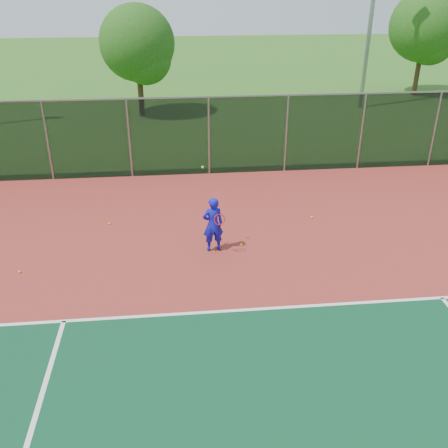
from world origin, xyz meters
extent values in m
plane|color=#2A5F1B|center=(0.00, 0.00, 0.00)|extent=(120.00, 120.00, 0.00)
cube|color=#9C3027|center=(0.00, 2.00, 0.01)|extent=(30.00, 20.00, 0.02)
cube|color=white|center=(2.00, 3.00, 0.03)|extent=(22.00, 0.10, 0.00)
cube|color=black|center=(0.00, 12.00, 1.52)|extent=(30.00, 0.04, 3.00)
cube|color=gray|center=(0.00, 12.00, 3.02)|extent=(30.00, 0.06, 0.06)
imported|color=#1314B6|center=(-3.35, 5.94, 0.83)|extent=(0.64, 0.48, 1.62)
cylinder|color=black|center=(-3.20, 5.69, 0.84)|extent=(0.03, 0.15, 0.27)
torus|color=#A51414|center=(-3.20, 5.59, 1.14)|extent=(0.30, 0.13, 0.29)
sphere|color=#D1F11C|center=(-3.60, 6.04, 2.49)|extent=(0.07, 0.07, 0.07)
sphere|color=#D1F11C|center=(-0.02, 7.64, 0.06)|extent=(0.07, 0.07, 0.07)
sphere|color=#D1F11C|center=(-6.46, 7.85, 0.06)|extent=(0.07, 0.07, 0.07)
sphere|color=#D1F11C|center=(-8.54, 5.22, 0.06)|extent=(0.07, 0.07, 0.07)
sphere|color=#D1F11C|center=(-2.52, 6.09, 0.06)|extent=(0.07, 0.07, 0.07)
cylinder|color=gray|center=(6.65, 21.92, 5.52)|extent=(0.24, 0.24, 11.04)
cylinder|color=#372314|center=(-6.03, 21.36, 1.11)|extent=(0.30, 0.30, 2.22)
sphere|color=#1E4B14|center=(-6.03, 21.36, 3.82)|extent=(3.94, 3.94, 3.94)
sphere|color=#1E4B14|center=(-5.63, 21.06, 3.08)|extent=(2.71, 2.71, 2.71)
cylinder|color=#372314|center=(11.28, 24.85, 1.22)|extent=(0.30, 0.30, 2.44)
sphere|color=#1E4B14|center=(11.28, 24.85, 4.20)|extent=(4.33, 4.33, 4.33)
sphere|color=#1E4B14|center=(11.68, 24.55, 3.38)|extent=(2.98, 2.98, 2.98)
camera|label=1|loc=(-4.30, -6.42, 7.10)|focal=40.00mm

